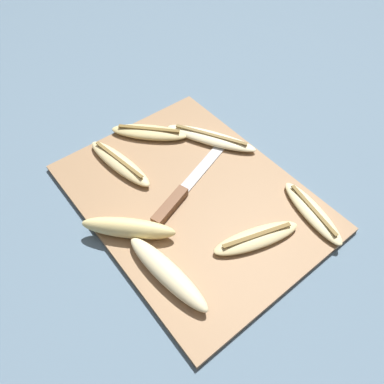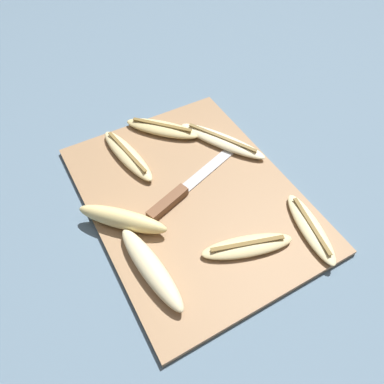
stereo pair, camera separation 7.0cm
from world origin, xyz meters
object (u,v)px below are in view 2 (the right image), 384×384
object	(u,v)px
banana_mellow_near	(247,246)
banana_golden_short	(123,220)
knife	(177,193)
banana_soft_right	(310,228)
banana_pale_long	(222,141)
banana_ripe_center	(128,155)
banana_cream_curved	(151,268)
banana_spotted_left	(162,128)

from	to	relation	value
banana_mellow_near	banana_golden_short	xyz separation A→B (m)	(-0.14, -0.16, 0.01)
knife	banana_soft_right	size ratio (longest dim) A/B	1.47
banana_pale_long	banana_golden_short	world-z (taller)	banana_golden_short
banana_soft_right	banana_ripe_center	size ratio (longest dim) A/B	0.90
banana_soft_right	banana_golden_short	distance (m)	0.33
knife	banana_golden_short	distance (m)	0.12
banana_cream_curved	banana_spotted_left	xyz separation A→B (m)	(-0.30, 0.17, -0.00)
knife	banana_ripe_center	world-z (taller)	banana_ripe_center
knife	banana_pale_long	world-z (taller)	banana_pale_long
banana_mellow_near	banana_ripe_center	world-z (taller)	banana_ripe_center
banana_cream_curved	banana_mellow_near	world-z (taller)	banana_cream_curved
banana_soft_right	banana_spotted_left	size ratio (longest dim) A/B	1.07
knife	banana_golden_short	world-z (taller)	banana_golden_short
knife	banana_mellow_near	size ratio (longest dim) A/B	1.43
knife	banana_pale_long	distance (m)	0.17
banana_golden_short	banana_mellow_near	bearing A→B (deg)	48.66
banana_soft_right	banana_pale_long	bearing A→B (deg)	-176.04
banana_cream_curved	banana_spotted_left	size ratio (longest dim) A/B	1.21
knife	banana_mellow_near	bearing A→B (deg)	-1.28
banana_ripe_center	banana_spotted_left	size ratio (longest dim) A/B	1.19
banana_soft_right	banana_ripe_center	xyz separation A→B (m)	(-0.32, -0.21, 0.00)
banana_pale_long	banana_ripe_center	bearing A→B (deg)	-106.68
banana_pale_long	banana_ripe_center	world-z (taller)	banana_ripe_center
banana_pale_long	banana_cream_curved	distance (m)	0.33
banana_golden_short	banana_ripe_center	bearing A→B (deg)	154.64
knife	banana_soft_right	world-z (taller)	same
banana_ripe_center	banana_cream_curved	bearing A→B (deg)	-14.92
banana_pale_long	banana_golden_short	xyz separation A→B (m)	(0.09, -0.26, 0.01)
banana_soft_right	banana_cream_curved	world-z (taller)	banana_cream_curved
knife	banana_ripe_center	distance (m)	0.14
knife	banana_mellow_near	distance (m)	0.17
banana_spotted_left	banana_soft_right	bearing A→B (deg)	17.28
banana_pale_long	banana_ripe_center	size ratio (longest dim) A/B	1.08
knife	banana_spotted_left	bearing A→B (deg)	143.70
knife	banana_cream_curved	xyz separation A→B (m)	(0.12, -0.11, 0.01)
banana_cream_curved	banana_spotted_left	bearing A→B (deg)	150.49
banana_ripe_center	banana_spotted_left	bearing A→B (deg)	111.15
banana_pale_long	banana_mellow_near	distance (m)	0.26
banana_pale_long	banana_cream_curved	world-z (taller)	banana_cream_curved
knife	banana_pale_long	size ratio (longest dim) A/B	1.22
banana_pale_long	banana_mellow_near	bearing A→B (deg)	-22.67
banana_mellow_near	banana_spotted_left	bearing A→B (deg)	178.88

